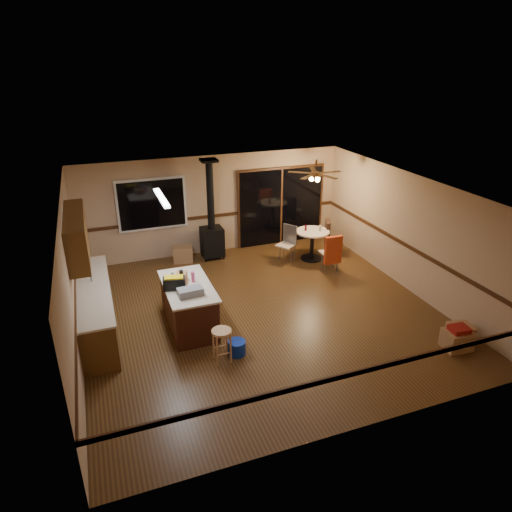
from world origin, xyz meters
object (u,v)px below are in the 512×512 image
bar_stool (222,346)px  chair_near (333,250)px  dining_table (312,240)px  box_corner_b (460,333)px  toolbox_grey (190,292)px  chair_right (328,234)px  wood_stove (212,232)px  box_corner_a (457,340)px  box_under_window (183,254)px  toolbox_black (174,283)px  chair_left (288,239)px  blue_bucket (237,348)px  kitchen_island (189,306)px

bar_stool → chair_near: bearing=35.4°
dining_table → box_corner_b: 4.42m
toolbox_grey → chair_right: (4.27, 2.61, -0.37)m
wood_stove → box_corner_a: 6.30m
chair_right → box_under_window: size_ratio=1.43×
chair_right → box_corner_b: (0.37, -4.44, -0.43)m
toolbox_black → bar_stool: 1.52m
toolbox_grey → toolbox_black: 0.42m
box_corner_a → chair_left: bearing=105.5°
chair_near → box_corner_a: size_ratio=1.47×
chair_right → box_under_window: (-3.71, 0.90, -0.40)m
blue_bucket → toolbox_grey: bearing=127.6°
kitchen_island → dining_table: (3.70, 2.07, 0.08)m
box_under_window → box_corner_a: (3.85, -5.52, -0.02)m
blue_bucket → dining_table: (3.12, 3.28, 0.40)m
chair_right → box_corner_b: size_ratio=1.72×
toolbox_black → box_corner_a: toolbox_black is taller
box_under_window → bar_stool: bearing=-93.1°
toolbox_grey → chair_near: (3.83, 1.60, -0.37)m
blue_bucket → chair_left: chair_left is taller
chair_left → box_corner_b: chair_left is taller
bar_stool → chair_near: 4.32m
wood_stove → toolbox_grey: (-1.33, -3.46, 0.24)m
blue_bucket → box_corner_a: bearing=-17.7°
blue_bucket → box_corner_b: box_corner_b is taller
toolbox_black → chair_left: bearing=34.5°
chair_near → box_corner_b: (0.80, -3.43, -0.43)m
dining_table → kitchen_island: bearing=-150.8°
blue_bucket → box_under_window: (-0.06, 4.31, 0.06)m
chair_left → box_corner_a: (1.29, -4.65, -0.41)m
toolbox_grey → box_under_window: 3.64m
blue_bucket → chair_right: size_ratio=0.45×
wood_stove → toolbox_black: wood_stove is taller
chair_right → box_corner_a: bearing=-88.2°
chair_near → box_corner_b: 3.55m
blue_bucket → box_corner_a: size_ratio=0.67×
kitchen_island → chair_left: size_ratio=3.01×
bar_stool → blue_bucket: bearing=18.8°
chair_right → box_under_window: 3.84m
chair_near → box_under_window: size_ratio=1.43×
blue_bucket → chair_left: (2.51, 3.44, 0.46)m
wood_stove → blue_bucket: bearing=-99.6°
toolbox_grey → chair_left: (3.12, 2.64, -0.38)m
kitchen_island → box_corner_b: bearing=-26.0°
chair_left → box_corner_a: bearing=-74.5°
bar_stool → chair_left: 4.53m
toolbox_black → box_corner_b: 5.39m
kitchen_island → bar_stool: size_ratio=2.70×
toolbox_grey → dining_table: toolbox_grey is taller
chair_left → toolbox_black: bearing=-145.5°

